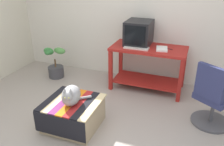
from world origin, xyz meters
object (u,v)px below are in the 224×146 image
(tv_monitor, at_px, (139,33))
(book, at_px, (162,49))
(keyboard, at_px, (136,48))
(office_chair, at_px, (212,100))
(cat, at_px, (71,95))
(potted_plant, at_px, (56,64))
(ottoman_with_blanket, at_px, (73,114))
(desk, at_px, (148,61))

(tv_monitor, relative_size, book, 1.99)
(keyboard, xyz_separation_m, office_chair, (1.20, -0.60, -0.38))
(tv_monitor, bearing_deg, cat, -105.73)
(book, bearing_deg, keyboard, -176.89)
(tv_monitor, xyz_separation_m, book, (0.43, -0.15, -0.18))
(tv_monitor, height_order, book, tv_monitor)
(book, relative_size, cat, 0.58)
(tv_monitor, xyz_separation_m, office_chair, (1.23, -0.84, -0.56))
(tv_monitor, distance_m, office_chair, 1.59)
(potted_plant, bearing_deg, office_chair, -12.11)
(tv_monitor, height_order, office_chair, tv_monitor)
(book, bearing_deg, cat, -131.51)
(office_chair, bearing_deg, ottoman_with_blanket, 55.02)
(keyboard, relative_size, cat, 0.94)
(desk, xyz_separation_m, book, (0.22, -0.05, 0.26))
(tv_monitor, bearing_deg, keyboard, -82.07)
(desk, height_order, ottoman_with_blanket, desk)
(keyboard, relative_size, office_chair, 0.45)
(cat, bearing_deg, office_chair, 7.19)
(desk, relative_size, cat, 2.90)
(desk, xyz_separation_m, potted_plant, (-1.75, -0.15, -0.25))
(book, bearing_deg, desk, 158.15)
(book, distance_m, cat, 1.68)
(potted_plant, bearing_deg, desk, 4.76)
(tv_monitor, height_order, potted_plant, tv_monitor)
(cat, bearing_deg, ottoman_with_blanket, 99.16)
(desk, xyz_separation_m, cat, (-0.66, -1.45, -0.01))
(keyboard, height_order, cat, keyboard)
(book, height_order, potted_plant, book)
(ottoman_with_blanket, xyz_separation_m, cat, (0.02, -0.05, 0.31))
(keyboard, bearing_deg, tv_monitor, 97.65)
(tv_monitor, distance_m, cat, 1.68)
(book, height_order, office_chair, office_chair)
(keyboard, xyz_separation_m, potted_plant, (-1.57, -0.01, -0.51))
(ottoman_with_blanket, bearing_deg, desk, 64.08)
(keyboard, height_order, book, book)
(desk, height_order, office_chair, office_chair)
(cat, height_order, potted_plant, cat)
(potted_plant, height_order, office_chair, office_chair)
(ottoman_with_blanket, distance_m, cat, 0.31)
(book, relative_size, ottoman_with_blanket, 0.35)
(tv_monitor, xyz_separation_m, ottoman_with_blanket, (-0.47, -1.50, -0.76))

